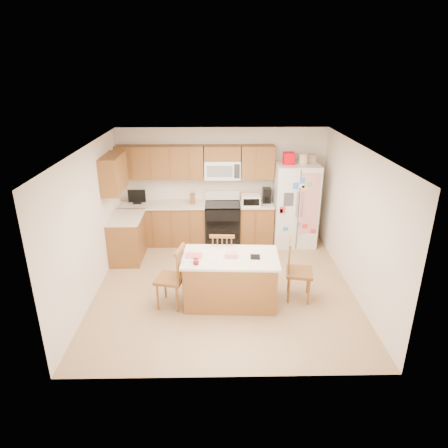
{
  "coord_description": "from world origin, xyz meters",
  "views": [
    {
      "loc": [
        -0.12,
        -6.27,
        3.72
      ],
      "look_at": [
        0.0,
        0.35,
        1.07
      ],
      "focal_mm": 32.0,
      "sensor_mm": 36.0,
      "label": 1
    }
  ],
  "objects_px": {
    "island": "(230,279)",
    "windsor_chair_right": "(298,272)",
    "stove": "(223,222)",
    "windsor_chair_back": "(223,260)",
    "windsor_chair_left": "(172,278)",
    "refrigerator": "(295,204)"
  },
  "relations": [
    {
      "from": "stove",
      "to": "windsor_chair_right",
      "type": "xyz_separation_m",
      "value": [
        1.22,
        -2.33,
        0.03
      ]
    },
    {
      "from": "windsor_chair_left",
      "to": "island",
      "type": "bearing_deg",
      "value": 4.78
    },
    {
      "from": "island",
      "to": "windsor_chair_right",
      "type": "relative_size",
      "value": 1.49
    },
    {
      "from": "windsor_chair_back",
      "to": "windsor_chair_left",
      "type": "bearing_deg",
      "value": -141.68
    },
    {
      "from": "island",
      "to": "refrigerator",
      "type": "bearing_deg",
      "value": 57.98
    },
    {
      "from": "windsor_chair_right",
      "to": "island",
      "type": "bearing_deg",
      "value": -174.94
    },
    {
      "from": "island",
      "to": "windsor_chair_back",
      "type": "height_order",
      "value": "windsor_chair_back"
    },
    {
      "from": "refrigerator",
      "to": "windsor_chair_left",
      "type": "xyz_separation_m",
      "value": [
        -2.43,
        -2.45,
        -0.42
      ]
    },
    {
      "from": "stove",
      "to": "refrigerator",
      "type": "bearing_deg",
      "value": -2.3
    },
    {
      "from": "windsor_chair_left",
      "to": "windsor_chair_right",
      "type": "bearing_deg",
      "value": 4.93
    },
    {
      "from": "island",
      "to": "windsor_chair_right",
      "type": "bearing_deg",
      "value": 5.06
    },
    {
      "from": "refrigerator",
      "to": "stove",
      "type": "bearing_deg",
      "value": 177.7
    },
    {
      "from": "windsor_chair_back",
      "to": "windsor_chair_right",
      "type": "bearing_deg",
      "value": -20.93
    },
    {
      "from": "windsor_chair_back",
      "to": "windsor_chair_right",
      "type": "height_order",
      "value": "windsor_chair_right"
    },
    {
      "from": "stove",
      "to": "windsor_chair_right",
      "type": "height_order",
      "value": "stove"
    },
    {
      "from": "stove",
      "to": "windsor_chair_back",
      "type": "xyz_separation_m",
      "value": [
        -0.03,
        -1.85,
        0.02
      ]
    },
    {
      "from": "island",
      "to": "windsor_chair_right",
      "type": "height_order",
      "value": "windsor_chair_right"
    },
    {
      "from": "stove",
      "to": "island",
      "type": "height_order",
      "value": "stove"
    },
    {
      "from": "refrigerator",
      "to": "island",
      "type": "distance_m",
      "value": 2.83
    },
    {
      "from": "windsor_chair_left",
      "to": "windsor_chair_back",
      "type": "distance_m",
      "value": 1.06
    },
    {
      "from": "island",
      "to": "windsor_chair_left",
      "type": "relative_size",
      "value": 1.51
    },
    {
      "from": "windsor_chair_right",
      "to": "windsor_chair_back",
      "type": "bearing_deg",
      "value": 159.07
    }
  ]
}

